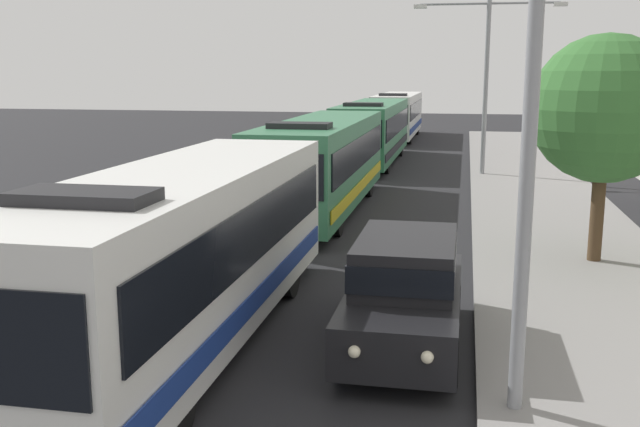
% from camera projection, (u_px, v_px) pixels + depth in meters
% --- Properties ---
extents(bus_lead, '(2.58, 10.63, 3.21)m').
position_uv_depth(bus_lead, '(184.00, 249.00, 12.31)').
color(bus_lead, silver).
rests_on(bus_lead, ground_plane).
extents(bus_second_in_line, '(2.58, 11.62, 3.21)m').
position_uv_depth(bus_second_in_line, '(323.00, 161.00, 24.15)').
color(bus_second_in_line, '#33724C').
rests_on(bus_second_in_line, ground_plane).
extents(bus_middle, '(2.58, 12.15, 3.21)m').
position_uv_depth(bus_middle, '(373.00, 130.00, 36.85)').
color(bus_middle, '#33724C').
rests_on(bus_middle, ground_plane).
extents(bus_fourth_in_line, '(2.58, 12.02, 3.21)m').
position_uv_depth(bus_fourth_in_line, '(398.00, 114.00, 50.06)').
color(bus_fourth_in_line, silver).
rests_on(bus_fourth_in_line, ground_plane).
extents(white_suv, '(1.86, 4.77, 1.90)m').
position_uv_depth(white_suv, '(405.00, 288.00, 12.35)').
color(white_suv, black).
rests_on(white_suv, ground_plane).
extents(streetlamp_near, '(5.94, 0.28, 8.14)m').
position_uv_depth(streetlamp_near, '(535.00, 30.00, 8.97)').
color(streetlamp_near, gray).
rests_on(streetlamp_near, sidewalk).
extents(streetlamp_mid, '(6.38, 0.28, 7.50)m').
position_uv_depth(streetlamp_mid, '(487.00, 66.00, 31.44)').
color(streetlamp_mid, gray).
rests_on(streetlamp_mid, sidewalk).
extents(roadside_tree, '(3.47, 3.47, 5.37)m').
position_uv_depth(roadside_tree, '(605.00, 109.00, 16.91)').
color(roadside_tree, '#4C3823').
rests_on(roadside_tree, sidewalk).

